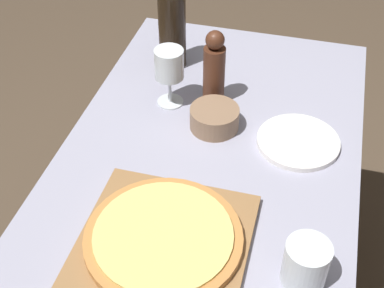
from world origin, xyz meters
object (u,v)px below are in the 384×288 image
Objects in this scene: wine_bottle at (172,23)px; wine_glass at (169,66)px; pepper_mill at (214,69)px; small_bowl at (214,118)px; pizza at (163,237)px.

wine_bottle is 0.19m from wine_glass.
wine_bottle is 1.60× the size of pepper_mill.
wine_glass is at bearing -75.85° from wine_bottle.
wine_bottle is at bearing 126.22° from small_bowl.
wine_glass is at bearing 153.59° from small_bowl.
wine_glass is 1.31× the size of small_bowl.
wine_glass is (-0.11, -0.04, 0.02)m from pepper_mill.
wine_bottle reaches higher than pizza.
pepper_mill is at bearing 104.62° from small_bowl.
small_bowl is at bearing -26.41° from wine_glass.
pepper_mill is 0.12m from wine_glass.
wine_glass is (-0.13, 0.47, 0.09)m from pizza.
wine_bottle is at bearing 104.15° from wine_glass.
wine_glass reaches higher than small_bowl.
wine_glass is at bearing -159.56° from pepper_mill.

